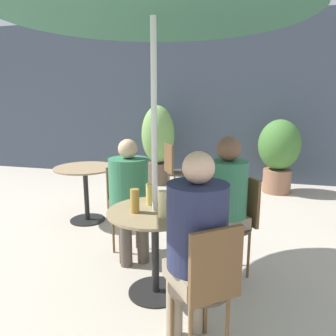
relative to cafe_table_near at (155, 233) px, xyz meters
The scene contains 17 objects.
ground_plane 0.52m from the cafe_table_near, 36.00° to the right, with size 20.00×20.00×0.00m, color #B2A899.
storefront_wall 4.05m from the cafe_table_near, 89.53° to the left, with size 10.00×0.06×3.00m.
cafe_table_near is the anchor object (origin of this frame).
cafe_table_far 1.85m from the cafe_table_near, 135.00° to the left, with size 0.76×0.76×0.70m.
bistro_chair_0 0.79m from the cafe_table_near, 51.11° to the right, with size 0.43×0.44×0.88m.
bistro_chair_1 0.79m from the cafe_table_near, 38.89° to the left, with size 0.44×0.43×0.88m.
bistro_chair_2 0.79m from the cafe_table_near, 128.89° to the left, with size 0.43×0.44×0.88m.
bistro_chair_4 2.39m from the cafe_table_near, 100.01° to the left, with size 0.43×0.43×0.88m.
seated_person_0 0.68m from the cafe_table_near, 51.11° to the right, with size 0.45×0.46×1.26m.
seated_person_1 0.68m from the cafe_table_near, 38.89° to the left, with size 0.43×0.42×1.24m.
seated_person_2 0.67m from the cafe_table_near, 128.89° to the left, with size 0.47×0.47×1.18m.
beer_glass_0 0.32m from the cafe_table_near, 51.67° to the right, with size 0.07×0.07×0.20m.
beer_glass_1 0.30m from the cafe_table_near, 25.98° to the left, with size 0.07×0.07×0.15m.
beer_glass_2 0.31m from the cafe_table_near, 122.23° to the left, with size 0.06×0.06×0.17m.
beer_glass_3 0.32m from the cafe_table_near, 149.98° to the right, with size 0.07×0.07×0.18m.
potted_plant_0 3.46m from the cafe_table_near, 105.85° to the left, with size 0.59×0.59×1.41m.
potted_plant_1 3.45m from the cafe_table_near, 71.01° to the left, with size 0.67×0.67×1.21m.
Camera 1 is at (0.66, -2.26, 1.55)m, focal length 35.00 mm.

